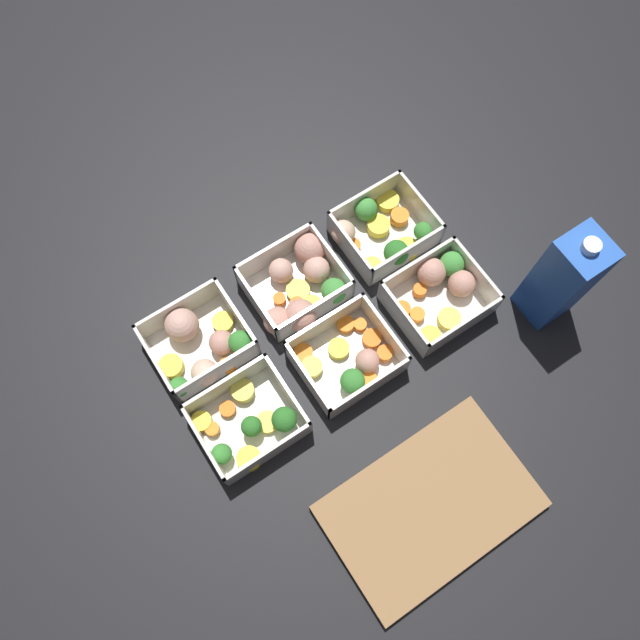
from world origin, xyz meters
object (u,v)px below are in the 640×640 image
container_near_left (381,231)px  container_near_center (301,286)px  container_near_right (200,344)px  juice_carton (562,278)px  container_far_right (249,423)px  container_far_left (441,289)px  container_far_center (349,360)px

container_near_left → container_near_center: (0.16, 0.01, 0.00)m
container_near_right → juice_carton: size_ratio=0.73×
container_far_right → juice_carton: size_ratio=0.73×
container_near_center → container_far_right: same height
container_near_center → container_far_left: same height
container_near_right → container_far_center: bearing=140.7°
container_near_left → container_far_right: size_ratio=1.05×
container_far_right → juice_carton: bearing=169.9°
juice_carton → container_near_right: bearing=-25.3°
container_far_right → container_far_center: bearing=179.9°
container_far_center → juice_carton: bearing=164.4°
container_far_right → container_near_center: bearing=-142.1°
container_near_left → container_near_center: 0.16m
container_far_left → juice_carton: juice_carton is taller
container_near_center → container_far_left: 0.22m
container_near_left → container_far_left: size_ratio=1.11×
container_near_left → container_near_center: bearing=3.5°
container_far_center → container_far_right: bearing=-0.1°
container_near_left → container_far_left: 0.13m
container_near_left → container_far_center: size_ratio=1.09×
container_near_center → container_far_right: bearing=37.9°
container_far_left → container_far_right: (0.35, 0.01, -0.00)m
container_near_right → container_far_left: bearing=160.4°
container_near_right → juice_carton: (-0.48, 0.23, 0.07)m
container_near_left → container_far_right: bearing=23.6°
container_near_center → juice_carton: juice_carton is taller
container_near_right → container_far_right: size_ratio=1.00×
container_far_center → container_near_center: bearing=-91.6°
container_near_center → container_near_right: 0.18m
container_near_left → container_far_left: bearing=98.2°
container_near_left → container_far_center: bearing=42.0°
container_near_left → container_near_right: bearing=1.0°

